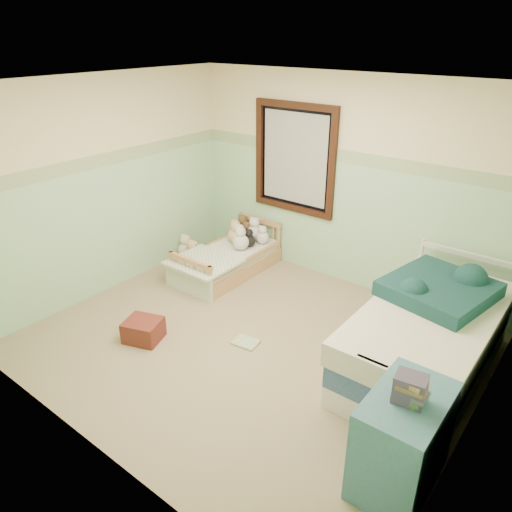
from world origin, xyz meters
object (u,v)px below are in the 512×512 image
Objects in this scene: twin_bed_frame at (422,361)px; dresser at (402,441)px; plush_floor_tan at (193,257)px; red_pillow at (143,330)px; toddler_bed_frame at (228,266)px; floor_book at (246,342)px; plush_floor_cream at (186,250)px.

twin_bed_frame is 1.36m from dresser.
plush_floor_tan is 1.73m from red_pillow.
toddler_bed_frame is 0.51m from plush_floor_tan.
toddler_bed_frame is at bearing 150.73° from dresser.
red_pillow is at bearing -79.50° from toddler_bed_frame.
red_pillow is 1.06m from floor_book.
plush_floor_cream is at bearing 144.14° from floor_book.
plush_floor_cream is 3.52m from twin_bed_frame.
toddler_bed_frame is 0.72× the size of twin_bed_frame.
floor_book is (1.19, -1.10, -0.08)m from toddler_bed_frame.
red_pillow is (1.05, -1.65, -0.01)m from plush_floor_cream.
plush_floor_tan reaches higher than toddler_bed_frame.
toddler_bed_frame is at bearing 100.50° from red_pillow.
plush_floor_cream reaches higher than floor_book.
dresser reaches higher than red_pillow.
twin_bed_frame is (3.25, -0.28, -0.02)m from plush_floor_tan.
plush_floor_tan is at bearing -23.68° from plush_floor_cream.
plush_floor_cream is at bearing -177.20° from toddler_bed_frame.
red_pillow reaches higher than twin_bed_frame.
plush_floor_cream is 2.20m from floor_book.
plush_floor_cream is 1.95m from red_pillow.
twin_bed_frame is 7.94× the size of floor_book.
dresser is at bearing -29.27° from toddler_bed_frame.
floor_book is (1.68, -0.95, -0.11)m from plush_floor_tan.
toddler_bed_frame is at bearing 16.72° from plush_floor_tan.
twin_bed_frame is at bearing -8.73° from toddler_bed_frame.
dresser is at bearing -23.86° from plush_floor_cream.
plush_floor_tan reaches higher than twin_bed_frame.
plush_floor_tan is 0.13× the size of twin_bed_frame.
plush_floor_tan reaches higher than plush_floor_cream.
dresser is at bearing -0.73° from red_pillow.
red_pillow is at bearing -62.55° from plush_floor_tan.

